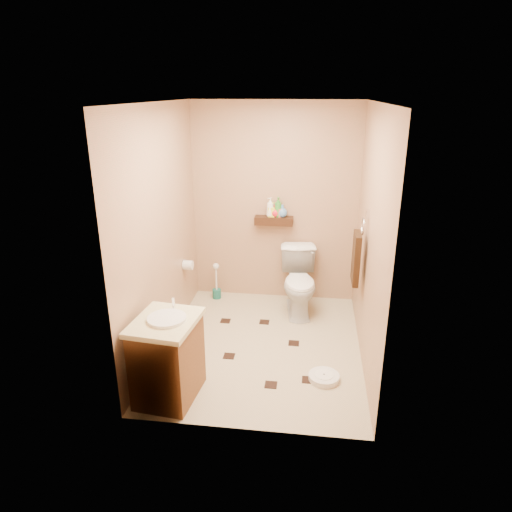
# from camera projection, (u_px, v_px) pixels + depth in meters

# --- Properties ---
(ground) EXTENTS (2.50, 2.50, 0.00)m
(ground) POSITION_uv_depth(u_px,v_px,m) (262.00, 346.00, 4.74)
(ground) COLOR #C2B18E
(ground) RESTS_ON ground
(wall_back) EXTENTS (2.00, 0.04, 2.40)m
(wall_back) POSITION_uv_depth(u_px,v_px,m) (275.00, 204.00, 5.49)
(wall_back) COLOR #A4805E
(wall_back) RESTS_ON ground
(wall_front) EXTENTS (2.00, 0.04, 2.40)m
(wall_front) POSITION_uv_depth(u_px,v_px,m) (242.00, 289.00, 3.16)
(wall_front) COLOR #A4805E
(wall_front) RESTS_ON ground
(wall_left) EXTENTS (0.04, 2.50, 2.40)m
(wall_left) POSITION_uv_depth(u_px,v_px,m) (161.00, 232.00, 4.44)
(wall_left) COLOR #A4805E
(wall_left) RESTS_ON ground
(wall_right) EXTENTS (0.04, 2.50, 2.40)m
(wall_right) POSITION_uv_depth(u_px,v_px,m) (370.00, 240.00, 4.20)
(wall_right) COLOR #A4805E
(wall_right) RESTS_ON ground
(ceiling) EXTENTS (2.00, 2.50, 0.02)m
(ceiling) POSITION_uv_depth(u_px,v_px,m) (263.00, 102.00, 3.91)
(ceiling) COLOR white
(ceiling) RESTS_ON wall_back
(wall_shelf) EXTENTS (0.46, 0.14, 0.10)m
(wall_shelf) POSITION_uv_depth(u_px,v_px,m) (274.00, 221.00, 5.47)
(wall_shelf) COLOR #3A1F0F
(wall_shelf) RESTS_ON wall_back
(floor_accents) EXTENTS (1.08, 1.27, 0.01)m
(floor_accents) POSITION_uv_depth(u_px,v_px,m) (264.00, 349.00, 4.67)
(floor_accents) COLOR black
(floor_accents) RESTS_ON ground
(toilet) EXTENTS (0.51, 0.79, 0.75)m
(toilet) POSITION_uv_depth(u_px,v_px,m) (300.00, 282.00, 5.34)
(toilet) COLOR white
(toilet) RESTS_ON ground
(vanity) EXTENTS (0.56, 0.65, 0.85)m
(vanity) POSITION_uv_depth(u_px,v_px,m) (168.00, 357.00, 3.84)
(vanity) COLOR brown
(vanity) RESTS_ON ground
(bathroom_scale) EXTENTS (0.35, 0.35, 0.06)m
(bathroom_scale) POSITION_uv_depth(u_px,v_px,m) (324.00, 377.00, 4.17)
(bathroom_scale) COLOR silver
(bathroom_scale) RESTS_ON ground
(toilet_brush) EXTENTS (0.11, 0.11, 0.47)m
(toilet_brush) POSITION_uv_depth(u_px,v_px,m) (217.00, 286.00, 5.76)
(toilet_brush) COLOR #186057
(toilet_brush) RESTS_ON ground
(towel_ring) EXTENTS (0.12, 0.30, 0.76)m
(towel_ring) POSITION_uv_depth(u_px,v_px,m) (357.00, 256.00, 4.53)
(towel_ring) COLOR silver
(towel_ring) RESTS_ON wall_right
(toilet_paper) EXTENTS (0.12, 0.11, 0.12)m
(toilet_paper) POSITION_uv_depth(u_px,v_px,m) (188.00, 265.00, 5.25)
(toilet_paper) COLOR silver
(toilet_paper) RESTS_ON wall_left
(bottle_a) EXTENTS (0.13, 0.13, 0.23)m
(bottle_a) POSITION_uv_depth(u_px,v_px,m) (270.00, 207.00, 5.42)
(bottle_a) COLOR white
(bottle_a) RESTS_ON wall_shelf
(bottle_b) EXTENTS (0.08, 0.08, 0.17)m
(bottle_b) POSITION_uv_depth(u_px,v_px,m) (272.00, 210.00, 5.43)
(bottle_b) COLOR yellow
(bottle_b) RESTS_ON wall_shelf
(bottle_c) EXTENTS (0.14, 0.14, 0.14)m
(bottle_c) POSITION_uv_depth(u_px,v_px,m) (275.00, 211.00, 5.43)
(bottle_c) COLOR red
(bottle_c) RESTS_ON wall_shelf
(bottle_d) EXTENTS (0.13, 0.13, 0.24)m
(bottle_d) POSITION_uv_depth(u_px,v_px,m) (278.00, 207.00, 5.41)
(bottle_d) COLOR #368D2F
(bottle_d) RESTS_ON wall_shelf
(bottle_e) EXTENTS (0.09, 0.09, 0.15)m
(bottle_e) POSITION_uv_depth(u_px,v_px,m) (280.00, 211.00, 5.42)
(bottle_e) COLOR #F57351
(bottle_e) RESTS_ON wall_shelf
(bottle_f) EXTENTS (0.16, 0.16, 0.15)m
(bottle_f) POSITION_uv_depth(u_px,v_px,m) (282.00, 211.00, 5.42)
(bottle_f) COLOR #5085CA
(bottle_f) RESTS_ON wall_shelf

